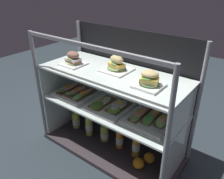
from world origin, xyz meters
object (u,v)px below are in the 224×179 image
open_sandwich_tray_left_of_center (77,92)px  juice_bottle_tucked_behind (136,145)px  plated_roll_sandwich_near_left_corner (149,81)px  juice_bottle_front_second (120,138)px  open_sandwich_tray_center (151,117)px  juice_bottle_front_right_end (89,125)px  plated_roll_sandwich_right_of_center (73,60)px  juice_bottle_back_right (76,120)px  open_sandwich_tray_far_right (110,105)px  juice_bottle_front_middle (105,133)px  plated_roll_sandwich_center (116,65)px  orange_fruit_near_left_post (139,163)px  orange_fruit_beside_bottles (149,158)px

open_sandwich_tray_left_of_center → juice_bottle_tucked_behind: bearing=5.4°
plated_roll_sandwich_near_left_corner → juice_bottle_front_second: size_ratio=0.80×
open_sandwich_tray_center → juice_bottle_front_right_end: (-0.58, -0.02, -0.31)m
plated_roll_sandwich_right_of_center → juice_bottle_back_right: plated_roll_sandwich_right_of_center is taller
open_sandwich_tray_far_right → juice_bottle_front_middle: (-0.10, 0.05, -0.33)m
plated_roll_sandwich_center → juice_bottle_front_middle: plated_roll_sandwich_center is taller
open_sandwich_tray_center → open_sandwich_tray_left_of_center: bearing=-176.6°
juice_bottle_front_second → juice_bottle_tucked_behind: juice_bottle_tucked_behind is taller
juice_bottle_front_right_end → orange_fruit_near_left_post: size_ratio=2.88×
plated_roll_sandwich_center → plated_roll_sandwich_near_left_corner: (0.32, -0.10, 0.00)m
juice_bottle_front_right_end → juice_bottle_front_middle: (0.16, 0.02, -0.03)m
juice_bottle_front_middle → juice_bottle_front_second: bearing=1.8°
plated_roll_sandwich_near_left_corner → open_sandwich_tray_left_of_center: (-0.66, 0.00, -0.29)m
plated_roll_sandwich_center → juice_bottle_front_second: bearing=-27.4°
open_sandwich_tray_far_right → orange_fruit_beside_bottles: open_sandwich_tray_far_right is taller
juice_bottle_front_second → orange_fruit_near_left_post: size_ratio=2.60×
juice_bottle_front_second → orange_fruit_near_left_post: (0.25, -0.10, -0.04)m
open_sandwich_tray_left_of_center → juice_bottle_front_middle: (0.25, 0.05, -0.34)m
open_sandwich_tray_far_right → juice_bottle_tucked_behind: 0.38m
juice_bottle_back_right → orange_fruit_beside_bottles: 0.77m
juice_bottle_front_right_end → juice_bottle_front_second: bearing=5.4°
plated_roll_sandwich_center → orange_fruit_beside_bottles: bearing=-6.9°
juice_bottle_back_right → open_sandwich_tray_center: bearing=0.4°
plated_roll_sandwich_right_of_center → open_sandwich_tray_far_right: (0.35, 0.01, -0.29)m
juice_bottle_back_right → juice_bottle_tucked_behind: juice_bottle_tucked_behind is taller
open_sandwich_tray_left_of_center → juice_bottle_front_second: open_sandwich_tray_left_of_center is taller
plated_roll_sandwich_right_of_center → open_sandwich_tray_left_of_center: plated_roll_sandwich_right_of_center is taller
open_sandwich_tray_left_of_center → juice_bottle_front_right_end: bearing=14.8°
juice_bottle_back_right → juice_bottle_front_right_end: juice_bottle_front_right_end is taller
plated_roll_sandwich_right_of_center → orange_fruit_beside_bottles: bearing=5.1°
juice_bottle_back_right → juice_bottle_front_second: (0.48, 0.02, 0.01)m
open_sandwich_tray_center → juice_bottle_front_right_end: bearing=-178.5°
juice_bottle_back_right → juice_bottle_tucked_behind: size_ratio=0.81×
juice_bottle_front_right_end → juice_bottle_front_second: (0.31, 0.03, -0.01)m
juice_bottle_front_middle → juice_bottle_front_second: (0.15, 0.00, 0.01)m
orange_fruit_near_left_post → juice_bottle_front_middle: bearing=166.3°
open_sandwich_tray_far_right → orange_fruit_beside_bottles: bearing=8.3°
juice_bottle_tucked_behind → juice_bottle_front_right_end: bearing=-176.6°
plated_roll_sandwich_center → juice_bottle_back_right: plated_roll_sandwich_center is taller
juice_bottle_front_middle → juice_bottle_back_right: bearing=-177.5°
open_sandwich_tray_left_of_center → juice_bottle_back_right: open_sandwich_tray_left_of_center is taller
juice_bottle_back_right → juice_bottle_front_right_end: 0.18m
open_sandwich_tray_far_right → juice_bottle_front_second: 0.33m
juice_bottle_back_right → juice_bottle_front_right_end: size_ratio=0.82×
plated_roll_sandwich_near_left_corner → juice_bottle_front_middle: plated_roll_sandwich_near_left_corner is taller
plated_roll_sandwich_near_left_corner → juice_bottle_front_middle: (-0.41, 0.06, -0.62)m
plated_roll_sandwich_right_of_center → juice_bottle_front_right_end: size_ratio=0.72×
open_sandwich_tray_center → juice_bottle_tucked_behind: size_ratio=1.35×
open_sandwich_tray_left_of_center → plated_roll_sandwich_right_of_center: bearing=-70.8°
orange_fruit_beside_bottles → orange_fruit_near_left_post: orange_fruit_near_left_post is taller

